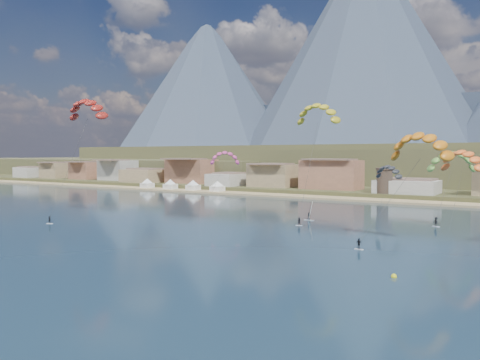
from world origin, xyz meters
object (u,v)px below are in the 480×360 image
object	(u,v)px
watchtower	(384,180)
buoy	(394,277)
kitesurfer_orange	(420,142)
kitesurfer_red	(88,106)
kitesurfer_green	(451,159)
windsurfer	(310,214)
kitesurfer_yellow	(318,111)

from	to	relation	value
watchtower	buoy	distance (m)	109.94
watchtower	kitesurfer_orange	distance (m)	85.26
kitesurfer_red	kitesurfer_orange	distance (m)	78.11
kitesurfer_red	kitesurfer_orange	world-z (taller)	kitesurfer_red
kitesurfer_green	windsurfer	world-z (taller)	kitesurfer_green
kitesurfer_green	windsurfer	distance (m)	33.97
kitesurfer_orange	kitesurfer_green	distance (m)	32.60
windsurfer	kitesurfer_orange	bearing A→B (deg)	-31.56
kitesurfer_green	windsurfer	size ratio (longest dim) A/B	4.08
kitesurfer_orange	kitesurfer_green	world-z (taller)	kitesurfer_orange
kitesurfer_red	kitesurfer_yellow	xyz separation A→B (m)	(50.63, 22.73, -1.83)
kitesurfer_red	kitesurfer_green	bearing A→B (deg)	25.67
watchtower	kitesurfer_green	xyz separation A→B (m)	(28.78, -46.86, 7.78)
watchtower	kitesurfer_orange	bearing A→B (deg)	-69.69
kitesurfer_green	buoy	bearing A→B (deg)	-86.53
watchtower	kitesurfer_yellow	bearing A→B (deg)	-87.57
watchtower	kitesurfer_yellow	world-z (taller)	kitesurfer_yellow
watchtower	buoy	bearing A→B (deg)	-72.89
kitesurfer_red	kitesurfer_yellow	size ratio (longest dim) A/B	1.11
kitesurfer_red	buoy	world-z (taller)	kitesurfer_red
kitesurfer_red	windsurfer	bearing A→B (deg)	23.84
watchtower	kitesurfer_green	world-z (taller)	kitesurfer_green
watchtower	kitesurfer_red	xyz separation A→B (m)	(-48.04, -83.78, 20.47)
kitesurfer_green	windsurfer	xyz separation A→B (m)	(-27.59, -15.15, -12.78)
watchtower	windsurfer	distance (m)	62.23
kitesurfer_red	windsurfer	size ratio (longest dim) A/B	7.11
kitesurfer_green	buoy	world-z (taller)	kitesurfer_green
kitesurfer_yellow	buoy	bearing A→B (deg)	-55.89
watchtower	windsurfer	size ratio (longest dim) A/B	1.98
watchtower	windsurfer	world-z (taller)	watchtower
kitesurfer_green	buoy	size ratio (longest dim) A/B	25.18
kitesurfer_green	kitesurfer_red	bearing A→B (deg)	-154.33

